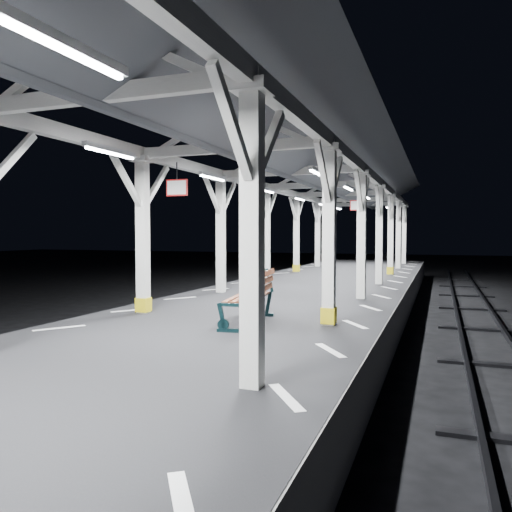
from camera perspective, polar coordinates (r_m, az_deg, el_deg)
The scene contains 6 objects.
ground at distance 8.52m, azimuth -8.57°, elevation -15.88°, with size 120.00×120.00×0.00m, color black.
platform at distance 8.38m, azimuth -8.59°, elevation -12.63°, with size 6.00×50.00×1.00m, color black.
hazard_stripes_left at distance 9.67m, azimuth -21.54°, elevation -7.67°, with size 1.00×48.00×0.01m, color silver.
hazard_stripes_right at distance 7.42m, azimuth 8.48°, elevation -10.62°, with size 1.00×48.00×0.01m, color silver.
canopy at distance 8.28m, azimuth -8.86°, elevation 15.60°, with size 5.40×49.00×4.65m.
bench_mid at distance 9.36m, azimuth -0.31°, elevation -4.56°, with size 0.93×1.92×1.00m.
Camera 1 is at (3.92, -7.07, 2.69)m, focal length 35.00 mm.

